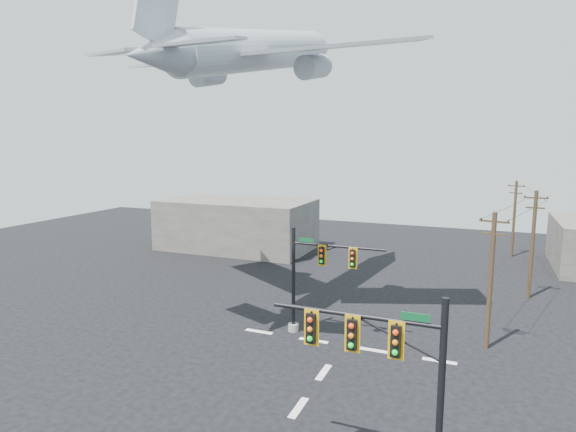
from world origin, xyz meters
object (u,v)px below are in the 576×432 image
at_px(signal_mast_far, 312,279).
at_px(utility_pole_c, 514,217).
at_px(signal_mast_near, 395,380).
at_px(utility_pole_b, 533,243).
at_px(utility_pole_a, 491,278).
at_px(airliner, 258,52).

bearing_deg(signal_mast_far, utility_pole_c, 65.37).
distance_m(signal_mast_near, utility_pole_b, 27.69).
distance_m(signal_mast_near, signal_mast_far, 14.80).
height_order(utility_pole_a, utility_pole_c, utility_pole_a).
bearing_deg(utility_pole_a, signal_mast_near, -90.22).
relative_size(utility_pole_a, utility_pole_c, 1.01).
xyz_separation_m(signal_mast_far, utility_pole_a, (11.09, 2.10, 0.68)).
distance_m(utility_pole_a, utility_pole_b, 12.60).
height_order(signal_mast_near, utility_pole_b, utility_pole_b).
xyz_separation_m(signal_mast_near, utility_pole_a, (3.36, 14.71, 0.29)).
bearing_deg(airliner, utility_pole_c, -30.78).
height_order(signal_mast_far, airliner, airliner).
height_order(signal_mast_near, airliner, airliner).
height_order(utility_pole_a, airliner, airliner).
distance_m(utility_pole_b, airliner, 27.04).
xyz_separation_m(signal_mast_far, airliner, (-5.70, 3.93, 15.74)).
bearing_deg(utility_pole_a, airliner, -173.55).
xyz_separation_m(signal_mast_near, utility_pole_c, (6.04, 42.62, 0.27)).
xyz_separation_m(utility_pole_a, airliner, (-16.78, 1.83, 15.06)).
xyz_separation_m(signal_mast_near, airliner, (-13.42, 16.54, 15.35)).
bearing_deg(utility_pole_b, utility_pole_a, -100.66).
bearing_deg(utility_pole_c, airliner, -107.93).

